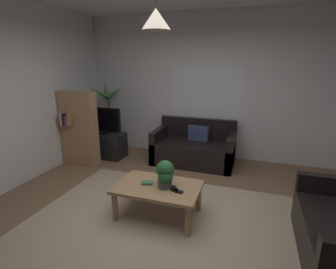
{
  "coord_description": "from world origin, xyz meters",
  "views": [
    {
      "loc": [
        0.98,
        -2.58,
        1.91
      ],
      "look_at": [
        0.0,
        0.3,
        1.05
      ],
      "focal_mm": 27.59,
      "sensor_mm": 36.0,
      "label": 1
    }
  ],
  "objects_px": {
    "remote_on_table_0": "(177,191)",
    "coffee_table": "(158,190)",
    "tv_stand": "(103,145)",
    "pendant_lamp": "(156,19)",
    "book_on_table_0": "(147,183)",
    "tv": "(101,120)",
    "remote_on_table_1": "(175,189)",
    "bookshelf_corner": "(79,128)",
    "potted_palm_corner": "(110,122)",
    "potted_plant_on_table": "(165,174)",
    "couch_under_window": "(194,149)"
  },
  "relations": [
    {
      "from": "remote_on_table_0",
      "to": "potted_palm_corner",
      "type": "xyz_separation_m",
      "value": [
        -2.23,
        2.21,
        0.2
      ]
    },
    {
      "from": "book_on_table_0",
      "to": "tv",
      "type": "relative_size",
      "value": 0.16
    },
    {
      "from": "remote_on_table_0",
      "to": "potted_palm_corner",
      "type": "distance_m",
      "value": 3.14
    },
    {
      "from": "couch_under_window",
      "to": "potted_plant_on_table",
      "type": "relative_size",
      "value": 4.53
    },
    {
      "from": "potted_palm_corner",
      "to": "bookshelf_corner",
      "type": "relative_size",
      "value": 1.08
    },
    {
      "from": "coffee_table",
      "to": "book_on_table_0",
      "type": "bearing_deg",
      "value": 176.44
    },
    {
      "from": "tv_stand",
      "to": "pendant_lamp",
      "type": "distance_m",
      "value": 3.24
    },
    {
      "from": "remote_on_table_1",
      "to": "tv_stand",
      "type": "distance_m",
      "value": 2.69
    },
    {
      "from": "couch_under_window",
      "to": "pendant_lamp",
      "type": "bearing_deg",
      "value": -90.41
    },
    {
      "from": "coffee_table",
      "to": "remote_on_table_0",
      "type": "distance_m",
      "value": 0.29
    },
    {
      "from": "bookshelf_corner",
      "to": "remote_on_table_0",
      "type": "bearing_deg",
      "value": -28.27
    },
    {
      "from": "potted_plant_on_table",
      "to": "bookshelf_corner",
      "type": "xyz_separation_m",
      "value": [
        -2.13,
        1.16,
        0.11
      ]
    },
    {
      "from": "remote_on_table_1",
      "to": "tv",
      "type": "relative_size",
      "value": 0.19
    },
    {
      "from": "couch_under_window",
      "to": "remote_on_table_0",
      "type": "bearing_deg",
      "value": -82.7
    },
    {
      "from": "couch_under_window",
      "to": "tv_stand",
      "type": "distance_m",
      "value": 1.88
    },
    {
      "from": "bookshelf_corner",
      "to": "pendant_lamp",
      "type": "bearing_deg",
      "value": -29.81
    },
    {
      "from": "bookshelf_corner",
      "to": "tv",
      "type": "bearing_deg",
      "value": 68.47
    },
    {
      "from": "book_on_table_0",
      "to": "pendant_lamp",
      "type": "relative_size",
      "value": 0.23
    },
    {
      "from": "coffee_table",
      "to": "bookshelf_corner",
      "type": "distance_m",
      "value": 2.37
    },
    {
      "from": "book_on_table_0",
      "to": "potted_palm_corner",
      "type": "bearing_deg",
      "value": 130.37
    },
    {
      "from": "tv_stand",
      "to": "couch_under_window",
      "type": "bearing_deg",
      "value": 8.19
    },
    {
      "from": "remote_on_table_0",
      "to": "pendant_lamp",
      "type": "height_order",
      "value": "pendant_lamp"
    },
    {
      "from": "tv",
      "to": "bookshelf_corner",
      "type": "distance_m",
      "value": 0.51
    },
    {
      "from": "pendant_lamp",
      "to": "potted_palm_corner",
      "type": "bearing_deg",
      "value": 132.51
    },
    {
      "from": "tv_stand",
      "to": "coffee_table",
      "type": "bearing_deg",
      "value": -41.91
    },
    {
      "from": "couch_under_window",
      "to": "remote_on_table_0",
      "type": "distance_m",
      "value": 2.02
    },
    {
      "from": "potted_palm_corner",
      "to": "bookshelf_corner",
      "type": "height_order",
      "value": "potted_palm_corner"
    },
    {
      "from": "coffee_table",
      "to": "tv_stand",
      "type": "height_order",
      "value": "tv_stand"
    },
    {
      "from": "tv",
      "to": "remote_on_table_1",
      "type": "bearing_deg",
      "value": -38.79
    },
    {
      "from": "tv_stand",
      "to": "pendant_lamp",
      "type": "height_order",
      "value": "pendant_lamp"
    },
    {
      "from": "couch_under_window",
      "to": "book_on_table_0",
      "type": "relative_size",
      "value": 10.8
    },
    {
      "from": "potted_plant_on_table",
      "to": "coffee_table",
      "type": "bearing_deg",
      "value": -177.13
    },
    {
      "from": "couch_under_window",
      "to": "coffee_table",
      "type": "bearing_deg",
      "value": -90.41
    },
    {
      "from": "potted_plant_on_table",
      "to": "pendant_lamp",
      "type": "height_order",
      "value": "pendant_lamp"
    },
    {
      "from": "potted_plant_on_table",
      "to": "tv",
      "type": "height_order",
      "value": "tv"
    },
    {
      "from": "tv",
      "to": "potted_plant_on_table",
      "type": "bearing_deg",
      "value": -40.03
    },
    {
      "from": "remote_on_table_0",
      "to": "potted_palm_corner",
      "type": "height_order",
      "value": "potted_palm_corner"
    },
    {
      "from": "coffee_table",
      "to": "tv",
      "type": "xyz_separation_m",
      "value": [
        -1.85,
        1.64,
        0.42
      ]
    },
    {
      "from": "book_on_table_0",
      "to": "remote_on_table_1",
      "type": "bearing_deg",
      "value": -7.01
    },
    {
      "from": "book_on_table_0",
      "to": "bookshelf_corner",
      "type": "bearing_deg",
      "value": 148.46
    },
    {
      "from": "tv_stand",
      "to": "book_on_table_0",
      "type": "bearing_deg",
      "value": -44.17
    },
    {
      "from": "remote_on_table_0",
      "to": "coffee_table",
      "type": "bearing_deg",
      "value": -89.0
    },
    {
      "from": "remote_on_table_0",
      "to": "tv_stand",
      "type": "bearing_deg",
      "value": -113.02
    },
    {
      "from": "coffee_table",
      "to": "tv_stand",
      "type": "relative_size",
      "value": 1.17
    },
    {
      "from": "couch_under_window",
      "to": "coffee_table",
      "type": "height_order",
      "value": "couch_under_window"
    },
    {
      "from": "remote_on_table_1",
      "to": "pendant_lamp",
      "type": "xyz_separation_m",
      "value": [
        -0.24,
        0.04,
        1.91
      ]
    },
    {
      "from": "pendant_lamp",
      "to": "couch_under_window",
      "type": "bearing_deg",
      "value": 89.59
    },
    {
      "from": "coffee_table",
      "to": "remote_on_table_0",
      "type": "height_order",
      "value": "remote_on_table_0"
    },
    {
      "from": "remote_on_table_1",
      "to": "tv",
      "type": "height_order",
      "value": "tv"
    },
    {
      "from": "couch_under_window",
      "to": "potted_palm_corner",
      "type": "xyz_separation_m",
      "value": [
        -1.97,
        0.21,
        0.35
      ]
    }
  ]
}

